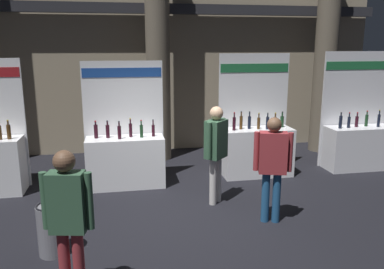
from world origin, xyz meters
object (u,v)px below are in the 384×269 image
exhibitor_booth_2 (256,146)px  visitor_2 (68,215)px  visitor_3 (216,146)px  trash_bin (52,229)px  exhibitor_booth_1 (125,156)px  exhibitor_booth_3 (359,141)px  visitor_4 (273,161)px

exhibitor_booth_2 → visitor_2: exhibitor_booth_2 is taller
visitor_2 → visitor_3: size_ratio=0.99×
trash_bin → visitor_3: (2.54, 1.29, 0.69)m
exhibitor_booth_1 → trash_bin: exhibitor_booth_1 is taller
exhibitor_booth_1 → visitor_3: exhibitor_booth_1 is taller
exhibitor_booth_1 → exhibitor_booth_3: exhibitor_booth_3 is taller
visitor_2 → visitor_4: size_ratio=1.02×
exhibitor_booth_3 → visitor_4: (-3.00, -2.29, 0.38)m
exhibitor_booth_1 → visitor_3: bearing=-38.0°
exhibitor_booth_3 → visitor_2: 6.96m
visitor_2 → visitor_4: 3.20m
visitor_3 → visitor_4: 1.12m
exhibitor_booth_2 → visitor_2: (-3.40, -3.73, 0.37)m
visitor_4 → trash_bin: bearing=23.9°
exhibitor_booth_3 → visitor_2: bearing=-147.2°
exhibitor_booth_1 → visitor_4: bearing=-43.6°
exhibitor_booth_1 → exhibitor_booth_3: size_ratio=0.94×
exhibitor_booth_1 → trash_bin: 2.70m
visitor_3 → visitor_4: bearing=80.7°
exhibitor_booth_3 → visitor_4: 3.79m
trash_bin → visitor_3: 2.93m
exhibitor_booth_2 → trash_bin: (-3.77, -2.66, -0.28)m
trash_bin → visitor_3: visitor_3 is taller
trash_bin → exhibitor_booth_1: bearing=67.8°
exhibitor_booth_3 → visitor_3: bearing=-159.2°
trash_bin → visitor_4: visitor_4 is taller
trash_bin → exhibitor_booth_2: bearing=35.2°
exhibitor_booth_2 → visitor_4: bearing=-103.9°
exhibitor_booth_2 → visitor_2: size_ratio=1.50×
exhibitor_booth_3 → exhibitor_booth_1: bearing=-177.8°
exhibitor_booth_3 → visitor_4: size_ratio=1.55×
exhibitor_booth_2 → exhibitor_booth_3: size_ratio=0.99×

